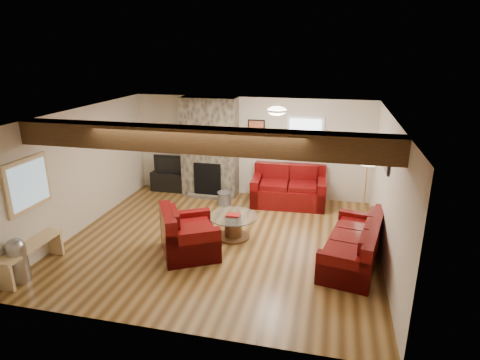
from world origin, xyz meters
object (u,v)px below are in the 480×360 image
object	(u,v)px
television	(170,163)
floor_lamp	(368,162)
sofa_three	(353,241)
coffee_table	(233,227)
armchair_red	(189,231)
loveseat	(289,186)
tv_cabinet	(171,181)

from	to	relation	value
television	floor_lamp	xyz separation A→B (m)	(4.91, -0.55, 0.50)
sofa_three	coffee_table	world-z (taller)	sofa_three
coffee_table	floor_lamp	size ratio (longest dim) A/B	0.67
armchair_red	television	world-z (taller)	television
sofa_three	coffee_table	xyz separation A→B (m)	(-2.29, 0.42, -0.15)
coffee_table	television	bearing A→B (deg)	134.22
sofa_three	loveseat	size ratio (longest dim) A/B	1.16
armchair_red	floor_lamp	distance (m)	4.23
sofa_three	loveseat	distance (m)	2.87
armchair_red	coffee_table	size ratio (longest dim) A/B	1.12
floor_lamp	coffee_table	bearing A→B (deg)	-145.29
loveseat	television	world-z (taller)	television
loveseat	tv_cabinet	bearing A→B (deg)	171.46
armchair_red	coffee_table	bearing A→B (deg)	-68.36
loveseat	floor_lamp	xyz separation A→B (m)	(1.75, -0.25, 0.78)
coffee_table	tv_cabinet	xyz separation A→B (m)	(-2.30, 2.36, 0.02)
tv_cabinet	television	xyz separation A→B (m)	(0.00, 0.00, 0.50)
sofa_three	tv_cabinet	size ratio (longest dim) A/B	1.97
tv_cabinet	television	world-z (taller)	television
loveseat	television	xyz separation A→B (m)	(-3.16, 0.30, 0.29)
sofa_three	coffee_table	distance (m)	2.33
loveseat	coffee_table	size ratio (longest dim) A/B	1.79
loveseat	floor_lamp	distance (m)	1.93
tv_cabinet	armchair_red	bearing A→B (deg)	-62.13
sofa_three	television	distance (m)	5.38
tv_cabinet	floor_lamp	xyz separation A→B (m)	(4.91, -0.55, 0.99)
loveseat	tv_cabinet	xyz separation A→B (m)	(-3.16, 0.30, -0.21)
armchair_red	coffee_table	world-z (taller)	armchair_red
loveseat	sofa_three	bearing A→B (deg)	-63.20
television	floor_lamp	size ratio (longest dim) A/B	0.57
tv_cabinet	television	bearing A→B (deg)	0.00
sofa_three	loveseat	bearing A→B (deg)	-139.16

